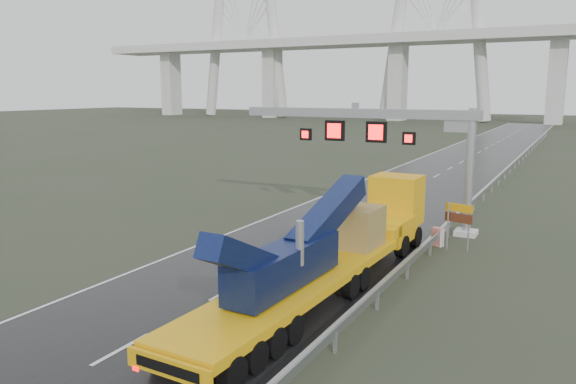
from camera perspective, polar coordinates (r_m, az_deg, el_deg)
The scene contains 7 objects.
ground at distance 20.62m, azimuth -12.59°, elevation -13.22°, with size 400.00×400.00×0.00m, color #2F3625.
road at distance 56.24m, azimuth 14.85°, elevation 1.59°, with size 11.00×200.00×0.02m, color black.
guardrail at distance 45.30m, azimuth 19.47°, elevation 0.21°, with size 0.20×140.00×1.40m, color gray, non-canonical shape.
sign_gantry at distance 33.96m, azimuth 10.11°, elevation 5.83°, with size 14.90×1.20×7.42m.
heavy_haul_truck at distance 24.48m, azimuth 5.62°, elevation -4.94°, with size 3.45×19.17×4.48m.
exit_sign_pair at distance 29.96m, azimuth 16.94°, elevation -2.48°, with size 1.44×0.43×2.52m.
striped_barrier at distance 30.86m, azimuth 14.96°, elevation -4.43°, with size 0.59×0.32×0.99m, color red.
Camera 1 is at (12.53, -14.23, 8.12)m, focal length 35.00 mm.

